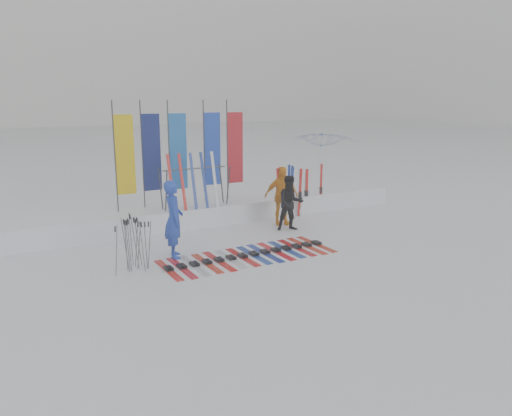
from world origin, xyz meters
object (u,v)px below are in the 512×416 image
person_yellow (281,196)px  ski_row (249,255)px  ski_rack (195,182)px  tent_canopy (323,165)px  person_blue (174,219)px  person_black (290,203)px

person_yellow → ski_row: size_ratio=0.42×
person_yellow → ski_row: person_yellow is taller
ski_row → ski_rack: 3.68m
person_yellow → tent_canopy: tent_canopy is taller
tent_canopy → person_blue: bearing=-152.6°
ski_row → person_blue: bearing=151.7°
person_yellow → person_blue: bearing=-144.5°
person_blue → ski_row: person_blue is taller
person_yellow → ski_rack: bearing=170.6°
tent_canopy → ski_rack: bearing=-167.5°
person_blue → ski_rack: 3.07m
person_blue → tent_canopy: tent_canopy is taller
tent_canopy → person_yellow: bearing=-144.5°
person_blue → ski_rack: size_ratio=0.95×
tent_canopy → ski_row: bearing=-140.8°
person_blue → person_yellow: size_ratio=1.06×
ski_rack → ski_row: bearing=-90.4°
person_blue → person_yellow: bearing=-56.4°
person_black → tent_canopy: (3.50, 3.11, 0.52)m
person_blue → ski_rack: (1.64, 2.56, 0.42)m
person_blue → ski_row: 2.06m
person_black → tent_canopy: 4.71m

